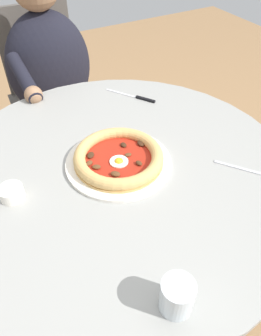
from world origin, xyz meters
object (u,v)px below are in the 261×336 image
Objects in this scene: water_glass at (177,297)px; fork_utensil at (241,168)px; pizza_on_plate at (119,158)px; cafe_chair_diner at (47,84)px; steak_knife at (137,97)px; diner_person at (56,103)px; ramekin_capers at (11,192)px; dining_table at (119,196)px.

fork_utensil is at bearing -59.22° from water_glass.
pizza_on_plate is 0.95m from cafe_chair_diner.
steak_knife is 0.16× the size of diner_person.
cafe_chair_diner is (0.63, 0.19, -0.19)m from steak_knife.
water_glass is 0.81m from steak_knife.
steak_knife is at bearing -62.56° from ramekin_capers.
water_glass is 1.22× the size of ramekin_capers.
pizza_on_plate is at bearing -39.57° from dining_table.
water_glass reaches higher than fork_utensil.
cafe_chair_diner is (0.91, -0.36, -0.20)m from ramekin_capers.
diner_person is at bearing -6.14° from water_glass.
dining_table is 0.95× the size of diner_person.
dining_table is at bearing 58.98° from fork_utensil.
cafe_chair_diner is at bearing -21.35° from ramekin_capers.
steak_knife is at bearing -38.09° from pizza_on_plate.
water_glass is at bearing 120.78° from fork_utensil.
diner_person is (1.22, -0.13, -0.25)m from water_glass.
water_glass is at bearing 173.86° from diner_person.
ramekin_capers is 0.06× the size of diner_person.
fork_utensil is at bearing -171.92° from steak_knife.
steak_knife is at bearing -24.26° from water_glass.
diner_person reaches higher than cafe_chair_diner.
dining_table is 16.25× the size of ramekin_capers.
fork_utensil is at bearing -121.02° from dining_table.
pizza_on_plate is at bearing 177.43° from diner_person.
ramekin_capers is at bearing 155.57° from diner_person.
fork_utensil is (-0.21, -0.62, -0.02)m from ramekin_capers.
water_glass is 0.47m from fork_utensil.
diner_person is at bearing -3.00° from dining_table.
steak_knife reaches higher than dining_table.
pizza_on_plate reaches higher than dining_table.
dining_table is 3.39× the size of pizza_on_plate.
steak_knife is 0.20× the size of cafe_chair_diner.
dining_table is 0.34m from ramekin_capers.
pizza_on_plate reaches higher than fork_utensil.
dining_table is at bearing 177.00° from diner_person.
dining_table is 13.27× the size of water_glass.
dining_table is 0.42m from steak_knife.
steak_knife is (0.31, -0.24, 0.14)m from dining_table.
cafe_chair_diner is (0.93, -0.04, -0.20)m from pizza_on_plate.
pizza_on_plate reaches higher than steak_knife.
ramekin_capers is at bearing 117.44° from steak_knife.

